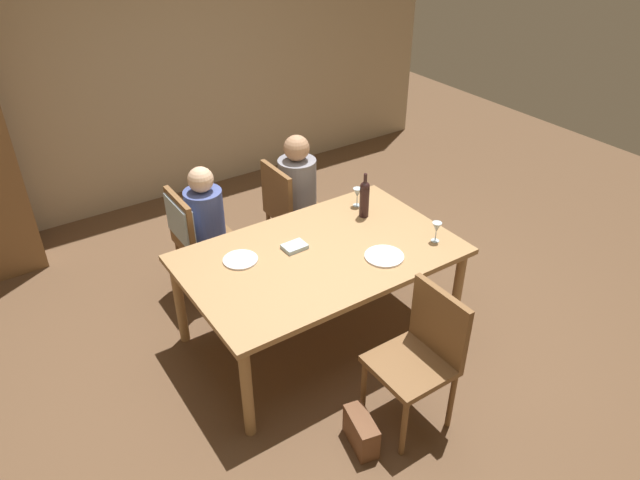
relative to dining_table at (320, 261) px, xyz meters
The scene contains 15 objects.
ground_plane 0.66m from the dining_table, ahead, with size 10.00×10.00×0.00m, color brown.
rear_room_partition 2.86m from the dining_table, 90.00° to the left, with size 6.40×0.12×2.70m, color tan.
dining_table is the anchor object (origin of this frame).
chair_far_right 1.02m from the dining_table, 70.93° to the left, with size 0.44×0.44×0.92m.
chair_far_left 1.10m from the dining_table, 119.49° to the left, with size 0.45×0.44×0.92m.
chair_near 0.97m from the dining_table, 84.81° to the right, with size 0.44×0.44×0.92m.
person_woman_host 1.06m from the dining_table, 65.12° to the left, with size 0.36×0.32×1.16m.
person_man_bearded 1.04m from the dining_table, 112.29° to the left, with size 0.34×0.29×1.10m.
wine_bottle_tall_green 0.64m from the dining_table, 22.40° to the left, with size 0.07×0.07×0.35m.
wine_glass_near_left 0.84m from the dining_table, 23.84° to the right, with size 0.07×0.07×0.15m.
wine_glass_centre 0.74m from the dining_table, 32.37° to the left, with size 0.07×0.07×0.15m.
dinner_plate_host 0.55m from the dining_table, 156.70° to the left, with size 0.23×0.23×0.01m, color white.
dinner_plate_guest_left 0.44m from the dining_table, 41.61° to the right, with size 0.27×0.27×0.01m, color white.
folded_napkin 0.20m from the dining_table, 130.80° to the left, with size 0.16×0.12×0.03m, color #ADC6D6.
handbag 1.16m from the dining_table, 110.04° to the right, with size 0.28×0.12×0.22m, color brown.
Camera 1 is at (-1.85, -2.74, 2.95)m, focal length 32.76 mm.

